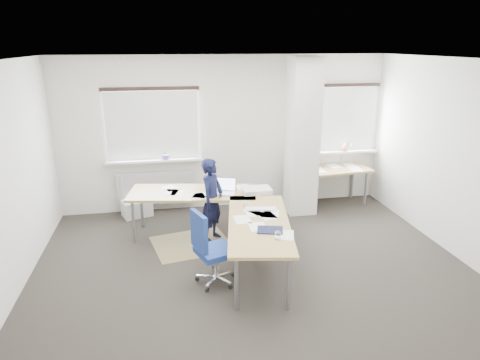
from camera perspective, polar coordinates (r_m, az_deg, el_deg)
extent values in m
plane|color=#292421|center=(6.06, 1.76, -11.74)|extent=(6.00, 6.00, 0.00)
cube|color=beige|center=(7.89, -1.99, 6.21)|extent=(6.00, 0.04, 2.80)
cube|color=beige|center=(3.29, 11.37, -11.51)|extent=(6.00, 0.04, 2.80)
cube|color=beige|center=(5.70, -29.04, -0.69)|extent=(0.04, 5.00, 2.80)
cube|color=beige|center=(6.79, 27.48, 2.24)|extent=(0.04, 5.00, 2.80)
cube|color=white|center=(5.28, 2.06, 15.73)|extent=(6.00, 5.00, 0.04)
cube|color=beige|center=(7.67, 8.33, 5.61)|extent=(0.50, 0.50, 2.78)
cube|color=white|center=(7.75, -11.59, 7.14)|extent=(1.60, 0.04, 1.20)
cube|color=silver|center=(7.71, -11.60, 7.08)|extent=(1.60, 0.02, 1.20)
cube|color=white|center=(7.81, -11.32, 2.58)|extent=(1.70, 0.20, 0.04)
cube|color=white|center=(8.47, 13.75, 7.89)|extent=(1.20, 0.04, 1.20)
cube|color=silver|center=(8.44, 13.86, 7.84)|extent=(1.20, 0.02, 1.20)
cube|color=white|center=(8.53, 13.64, 3.71)|extent=(1.30, 0.20, 0.04)
cube|color=silver|center=(7.99, -11.09, -1.05)|extent=(1.40, 0.10, 0.60)
cylinder|color=#683E8A|center=(7.78, -9.87, 3.05)|extent=(0.12, 0.12, 0.08)
imported|color=#326B2B|center=(7.77, -9.89, 3.35)|extent=(0.09, 0.06, 0.17)
cylinder|color=#B56445|center=(8.50, 13.72, 4.07)|extent=(0.12, 0.12, 0.08)
imported|color=#326B2B|center=(8.49, 13.74, 4.35)|extent=(0.09, 0.07, 0.17)
cube|color=olive|center=(6.78, -6.44, -8.44)|extent=(1.33, 1.19, 0.01)
cube|color=white|center=(7.94, -13.57, -3.65)|extent=(0.58, 0.49, 0.30)
cube|color=olive|center=(6.86, -6.36, -1.70)|extent=(2.11, 1.14, 0.04)
cube|color=olive|center=(5.71, 2.52, -5.72)|extent=(1.14, 2.11, 0.04)
cylinder|color=gray|center=(6.87, -14.02, -5.39)|extent=(0.05, 0.05, 0.69)
cylinder|color=gray|center=(7.41, -12.99, -3.57)|extent=(0.05, 0.05, 0.69)
cylinder|color=gray|center=(7.23, 1.10, -3.62)|extent=(0.05, 0.05, 0.69)
cylinder|color=gray|center=(5.08, -0.49, -13.61)|extent=(0.05, 0.05, 0.69)
cylinder|color=gray|center=(5.11, 6.44, -13.50)|extent=(0.05, 0.05, 0.69)
cylinder|color=gray|center=(6.70, 4.67, -5.48)|extent=(0.05, 0.05, 0.69)
cube|color=#B7B7BC|center=(6.73, -2.04, -1.74)|extent=(0.39, 0.33, 0.01)
cube|color=#B7B7BC|center=(6.80, -1.84, -0.53)|extent=(0.32, 0.16, 0.22)
cube|color=silver|center=(6.80, -1.84, -0.53)|extent=(0.28, 0.13, 0.19)
cube|color=white|center=(6.10, 2.82, -3.87)|extent=(0.46, 0.21, 0.02)
cube|color=black|center=(5.45, 4.02, -6.67)|extent=(0.37, 0.32, 0.01)
cube|color=silver|center=(6.77, 2.22, -1.37)|extent=(0.46, 0.33, 0.07)
imported|color=white|center=(6.22, 0.68, -3.17)|extent=(0.09, 0.09, 0.07)
cylinder|color=silver|center=(5.22, 5.06, -7.33)|extent=(0.07, 0.07, 0.10)
cube|color=olive|center=(8.26, 12.18, 1.40)|extent=(1.46, 0.83, 0.04)
cylinder|color=gray|center=(7.90, 8.99, -1.96)|extent=(0.05, 0.05, 0.69)
cylinder|color=gray|center=(8.46, 16.40, -1.14)|extent=(0.05, 0.05, 0.69)
cylinder|color=gray|center=(8.33, 7.57, -0.84)|extent=(0.05, 0.05, 0.69)
cylinder|color=gray|center=(8.86, 14.72, -0.13)|extent=(0.05, 0.05, 0.69)
cube|color=#B7B7BC|center=(8.23, 9.74, 1.70)|extent=(0.38, 0.31, 0.01)
cube|color=#B7B7BC|center=(8.29, 9.32, 2.65)|extent=(0.33, 0.13, 0.22)
cube|color=silver|center=(8.29, 9.32, 2.65)|extent=(0.29, 0.11, 0.19)
cylinder|color=silver|center=(8.64, 13.42, 2.25)|extent=(0.10, 0.10, 0.02)
cylinder|color=silver|center=(8.59, 13.52, 3.47)|extent=(0.02, 0.16, 0.38)
cylinder|color=silver|center=(8.43, 13.95, 4.71)|extent=(0.02, 0.29, 0.13)
cone|color=silver|center=(8.32, 14.32, 4.36)|extent=(0.14, 0.16, 0.17)
cube|color=navy|center=(5.55, -3.25, -9.49)|extent=(0.57, 0.57, 0.08)
cube|color=navy|center=(5.32, -5.47, -6.86)|extent=(0.19, 0.39, 0.49)
cylinder|color=silver|center=(5.64, -3.22, -11.16)|extent=(0.06, 0.06, 0.33)
cylinder|color=black|center=(5.85, -0.92, -12.52)|extent=(0.06, 0.05, 0.06)
cylinder|color=black|center=(5.97, -3.58, -11.92)|extent=(0.03, 0.06, 0.06)
cylinder|color=black|center=(5.79, -5.71, -12.97)|extent=(0.06, 0.04, 0.06)
cylinder|color=black|center=(5.56, -4.39, -14.36)|extent=(0.06, 0.06, 0.06)
cylinder|color=black|center=(5.60, -1.28, -14.05)|extent=(0.06, 0.06, 0.06)
imported|color=black|center=(6.65, -3.75, -2.70)|extent=(0.53, 0.58, 1.33)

